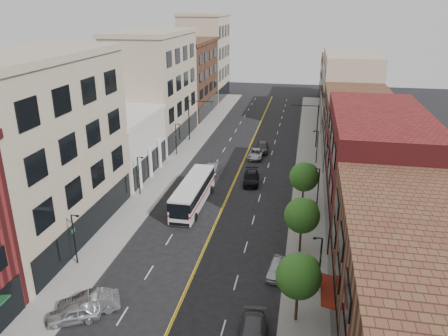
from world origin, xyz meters
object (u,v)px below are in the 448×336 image
Objects in this scene: car_lane_a at (251,178)px; car_lane_c at (262,147)px; car_parked_mid at (252,336)px; car_parked_far at (277,268)px; city_bus at (193,191)px; car_angle_a at (73,314)px; car_lane_behind at (214,167)px; car_lane_b at (256,154)px; car_angle_b at (89,303)px.

car_lane_a is 13.70m from car_lane_c.
car_lane_a is at bearing 94.20° from car_parked_mid.
car_parked_far is 21.35m from car_lane_a.
car_lane_c is (5.99, 21.82, -0.97)m from city_bus.
car_angle_a is at bearing 176.99° from car_parked_mid.
car_parked_mid is 30.01m from car_lane_a.
car_lane_c is (0.03, 13.70, 0.07)m from car_lane_a.
car_lane_b is at bearing -125.09° from car_lane_behind.
car_parked_mid is at bearing -82.36° from car_lane_b.
car_lane_behind is 9.06m from car_lane_b.
city_bus reaches higher than car_angle_b.
car_lane_behind is 0.94× the size of car_lane_b.
car_angle_b reaches higher than car_parked_mid.
car_angle_a is 0.80× the size of car_lane_a.
car_lane_a is at bearing -94.88° from car_lane_c.
car_angle_b is (0.65, 1.25, 0.10)m from car_angle_a.
car_parked_far is 26.19m from car_lane_behind.
car_parked_far is (1.05, 8.99, -0.09)m from car_parked_mid.
city_bus is at bearing 89.67° from car_lane_behind.
car_angle_a is 0.85× the size of car_lane_c.
car_lane_behind is at bearing 120.48° from car_parked_far.
car_parked_mid is (9.98, -21.62, -1.04)m from city_bus.
car_lane_a is at bearing 109.56° from car_parked_far.
car_lane_b is at bearing -106.14° from car_lane_c.
car_angle_b is 13.15m from car_parked_mid.
car_parked_mid is 1.11× the size of car_lane_behind.
car_lane_behind is 6.61m from car_lane_a.
city_bus is at bearing -110.12° from car_lane_c.
car_parked_mid is 43.62m from car_lane_c.
car_lane_behind is (0.10, 11.18, -1.02)m from city_bus.
car_angle_b is 39.96m from car_lane_b.
car_parked_far is 0.83× the size of car_lane_behind.
car_angle_a is 1.05× the size of car_parked_far.
car_lane_behind reaches higher than car_parked_far.
car_lane_a reaches higher than car_parked_far.
city_bus is 2.95× the size of car_angle_a.
car_angle_a is 0.82× the size of car_lane_b.
city_bus reaches higher than car_parked_far.
city_bus is 10.13m from car_lane_a.
car_parked_far is (14.80, 9.11, -0.03)m from car_angle_a.
car_angle_a is 33.14m from car_lane_behind.
car_parked_far is at bearing -81.37° from car_lane_a.
car_lane_b reaches higher than car_parked_far.
city_bus is 2.51× the size of car_lane_c.
car_parked_far is 34.81m from car_lane_c.
car_parked_mid is (13.10, -1.14, -0.04)m from car_angle_b.
city_bus reaches higher than car_lane_b.
car_lane_c is (-3.99, 43.44, 0.07)m from car_parked_mid.
car_angle_b is 0.93× the size of car_parked_mid.
car_angle_a is 41.33m from car_lane_b.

